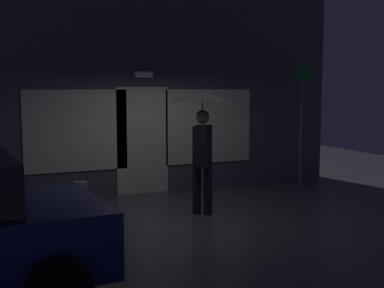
{
  "coord_description": "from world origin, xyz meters",
  "views": [
    {
      "loc": [
        -3.2,
        -7.57,
        2.17
      ],
      "look_at": [
        0.2,
        0.1,
        1.23
      ],
      "focal_mm": 46.6,
      "sensor_mm": 36.0,
      "label": 1
    }
  ],
  "objects": [
    {
      "name": "ground_plane",
      "position": [
        0.0,
        0.0,
        0.0
      ],
      "size": [
        18.0,
        18.0,
        0.0
      ],
      "primitive_type": "plane",
      "color": "#423F44"
    },
    {
      "name": "building_facade",
      "position": [
        0.0,
        2.35,
        2.19
      ],
      "size": [
        9.11,
        0.48,
        4.42
      ],
      "color": "#4C4C56",
      "rests_on": "ground"
    },
    {
      "name": "person_with_umbrella",
      "position": [
        0.39,
        0.1,
        1.61
      ],
      "size": [
        1.12,
        1.12,
        2.11
      ],
      "rotation": [
        0.0,
        0.0,
        -2.24
      ],
      "color": "black",
      "rests_on": "ground"
    },
    {
      "name": "street_sign_post",
      "position": [
        3.36,
        1.36,
        1.53
      ],
      "size": [
        0.4,
        0.07,
        2.73
      ],
      "color": "#595B60",
      "rests_on": "ground"
    },
    {
      "name": "sidewalk_bollard",
      "position": [
        -1.53,
        1.01,
        0.28
      ],
      "size": [
        0.23,
        0.23,
        0.56
      ],
      "primitive_type": "cylinder",
      "color": "slate",
      "rests_on": "ground"
    }
  ]
}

